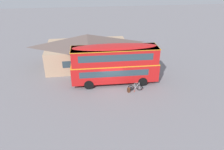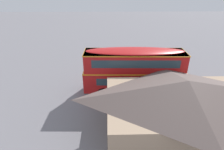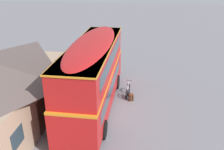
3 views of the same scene
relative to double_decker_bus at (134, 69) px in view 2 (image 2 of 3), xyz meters
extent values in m
plane|color=slate|center=(-0.57, -1.02, -2.64)|extent=(120.00, 120.00, 0.00)
cylinder|color=black|center=(3.20, 1.11, -2.09)|extent=(1.11, 0.31, 1.10)
cylinder|color=black|center=(3.14, -1.26, -2.09)|extent=(1.11, 0.31, 1.10)
cylinder|color=black|center=(-3.15, 1.26, -2.09)|extent=(1.11, 0.31, 1.10)
cylinder|color=black|center=(-3.21, -1.11, -2.09)|extent=(1.11, 0.31, 1.10)
cube|color=red|center=(-0.01, 0.00, -1.13)|extent=(10.30, 2.74, 2.10)
cube|color=orange|center=(-0.01, 0.00, -0.05)|extent=(10.32, 2.76, 0.12)
cube|color=red|center=(-0.01, 0.00, 0.93)|extent=(9.99, 2.68, 1.90)
ellipsoid|color=red|center=(-0.01, 0.00, 1.96)|extent=(9.78, 2.63, 0.36)
cube|color=#2D424C|center=(5.09, -0.12, -0.88)|extent=(0.11, 2.05, 0.90)
cube|color=black|center=(4.96, -0.12, 1.46)|extent=(0.09, 1.38, 0.44)
cube|color=#2D424C|center=(-0.23, -1.23, -0.83)|extent=(7.99, 0.23, 0.76)
cube|color=#2D424C|center=(-0.03, -1.21, 1.08)|extent=(8.40, 0.24, 0.80)
cube|color=#2D424C|center=(-0.18, 1.24, -0.83)|extent=(7.99, 0.23, 0.76)
cube|color=#2D424C|center=(0.02, 1.21, 1.08)|extent=(8.40, 0.24, 0.80)
cube|color=orange|center=(-0.01, 0.00, 1.84)|extent=(10.09, 2.77, 0.08)
torus|color=black|center=(2.53, -2.25, -2.30)|extent=(0.68, 0.16, 0.68)
torus|color=black|center=(1.53, -2.13, -2.30)|extent=(0.68, 0.16, 0.68)
cylinder|color=#B2B2B7|center=(2.53, -2.25, -2.30)|extent=(0.06, 0.11, 0.05)
cylinder|color=#B2B2B7|center=(1.53, -2.13, -2.30)|extent=(0.06, 0.11, 0.05)
cylinder|color=#B7B7BC|center=(2.26, -2.22, -2.01)|extent=(0.46, 0.09, 0.72)
cylinder|color=#B7B7BC|center=(2.19, -2.21, -1.69)|extent=(0.57, 0.10, 0.10)
cylinder|color=#B7B7BC|center=(1.98, -2.18, -2.04)|extent=(0.18, 0.06, 0.65)
cylinder|color=#B7B7BC|center=(1.79, -2.16, -2.33)|extent=(0.53, 0.09, 0.09)
cylinder|color=#B7B7BC|center=(1.72, -2.15, -2.01)|extent=(0.41, 0.07, 0.60)
cylinder|color=#B7B7BC|center=(2.50, -2.25, -1.98)|extent=(0.10, 0.04, 0.65)
cylinder|color=black|center=(2.47, -2.24, -1.61)|extent=(0.08, 0.46, 0.03)
ellipsoid|color=black|center=(1.89, -2.17, -1.69)|extent=(0.27, 0.13, 0.06)
cube|color=black|center=(1.53, -2.29, -2.28)|extent=(0.29, 0.17, 0.32)
cylinder|color=silver|center=(2.26, -2.22, -2.01)|extent=(0.07, 0.07, 0.18)
cube|color=#592D19|center=(1.21, -2.47, -2.38)|extent=(0.33, 0.38, 0.54)
ellipsoid|color=#592D19|center=(1.21, -2.47, -2.11)|extent=(0.31, 0.36, 0.10)
cube|color=#3E2011|center=(1.34, -2.43, -2.46)|extent=(0.11, 0.22, 0.19)
cylinder|color=black|center=(1.06, -2.43, -2.38)|extent=(0.05, 0.05, 0.43)
cylinder|color=black|center=(1.12, -2.60, -2.38)|extent=(0.05, 0.05, 0.43)
cylinder|color=#D84C33|center=(1.86, -2.52, -2.55)|extent=(0.08, 0.08, 0.19)
cylinder|color=black|center=(1.86, -2.52, -2.44)|extent=(0.05, 0.05, 0.03)
cube|color=tan|center=(-2.98, 5.95, -1.12)|extent=(11.40, 6.94, 3.05)
pyramid|color=brown|center=(-2.98, 5.95, 1.14)|extent=(11.80, 7.34, 1.47)
cube|color=#3D2319|center=(-2.95, 2.51, -1.59)|extent=(1.10, 0.05, 2.10)
cube|color=#2D424C|center=(-5.79, 2.49, -0.97)|extent=(1.10, 0.05, 0.90)
cube|color=#2D424C|center=(-0.11, 2.53, -0.97)|extent=(1.10, 0.05, 0.90)
camera|label=1|loc=(-3.49, -22.24, 9.80)|focal=33.42mm
camera|label=2|loc=(2.57, 16.98, 7.95)|focal=29.40mm
camera|label=3|loc=(-14.14, -2.88, 6.08)|focal=38.37mm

